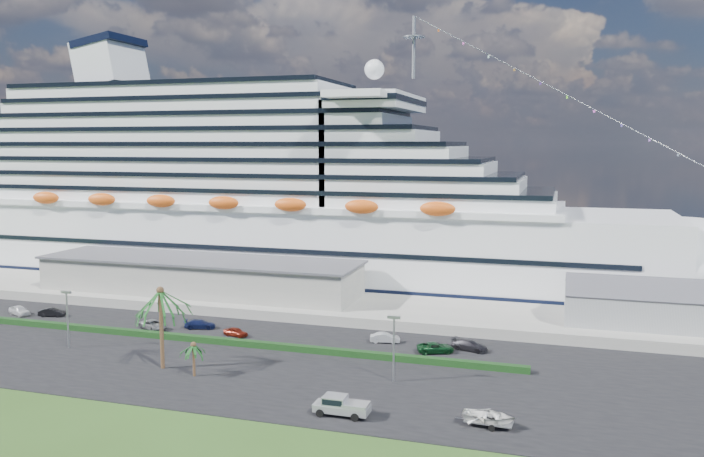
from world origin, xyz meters
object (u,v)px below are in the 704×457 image
(boat_trailer, at_px, (489,416))
(parked_car_3, at_px, (200,324))
(cruise_ship, at_px, (269,202))
(pickup_truck, at_px, (341,405))

(boat_trailer, bearing_deg, parked_car_3, 152.32)
(cruise_ship, height_order, pickup_truck, cruise_ship)
(cruise_ship, bearing_deg, boat_trailer, -50.80)
(parked_car_3, distance_m, pickup_truck, 41.84)
(cruise_ship, height_order, boat_trailer, cruise_ship)
(cruise_ship, bearing_deg, pickup_truck, -60.41)
(cruise_ship, distance_m, boat_trailer, 87.10)
(cruise_ship, relative_size, boat_trailer, 30.73)
(cruise_ship, xyz_separation_m, parked_car_3, (6.39, -41.36, -15.87))
(pickup_truck, distance_m, boat_trailer, 15.63)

